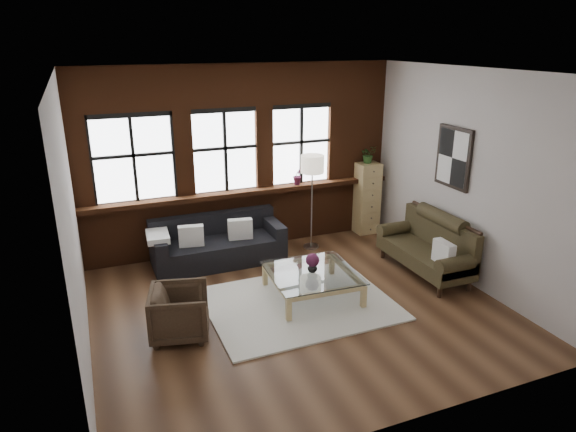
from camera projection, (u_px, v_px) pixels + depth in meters
name	position (u px, v px, depth m)	size (l,w,h in m)	color
floor	(298.00, 307.00, 7.23)	(5.50, 5.50, 0.00)	#482C1A
ceiling	(299.00, 72.00, 6.17)	(5.50, 5.50, 0.00)	white
wall_back	(241.00, 159.00, 8.88)	(5.50, 5.50, 0.00)	beige
wall_front	(410.00, 277.00, 4.51)	(5.50, 5.50, 0.00)	beige
wall_left	(72.00, 226.00, 5.72)	(5.00, 5.00, 0.00)	beige
wall_right	(467.00, 178.00, 7.68)	(5.00, 5.00, 0.00)	beige
brick_backwall	(242.00, 159.00, 8.83)	(5.50, 0.12, 3.20)	#522713
sill_ledge	(245.00, 192.00, 8.94)	(5.50, 0.30, 0.08)	#522713
window_left	(134.00, 160.00, 8.15)	(1.38, 0.10, 1.50)	black
window_mid	(225.00, 152.00, 8.68)	(1.38, 0.10, 1.50)	black
window_right	(301.00, 146.00, 9.18)	(1.38, 0.10, 1.50)	black
wall_poster	(454.00, 158.00, 7.85)	(0.05, 0.74, 0.94)	black
shag_rug	(299.00, 303.00, 7.29)	(2.56, 2.01, 0.03)	silver
dark_sofa	(218.00, 241.00, 8.53)	(2.16, 0.87, 0.78)	black
pillow_a	(191.00, 236.00, 8.22)	(0.40, 0.14, 0.34)	white
pillow_b	(240.00, 229.00, 8.51)	(0.40, 0.14, 0.34)	white
vintage_settee	(425.00, 246.00, 8.11)	(0.79, 1.78, 0.95)	#332B17
pillow_settee	(444.00, 253.00, 7.57)	(0.14, 0.38, 0.34)	white
armchair	(180.00, 313.00, 6.43)	(0.70, 0.72, 0.66)	#332619
coffee_table	(312.00, 285.00, 7.45)	(1.22, 1.22, 0.41)	tan
vase	(312.00, 267.00, 7.35)	(0.14, 0.14, 0.15)	#B2B2B2
flowers	(313.00, 260.00, 7.32)	(0.20, 0.20, 0.20)	#612144
drawer_chest	(366.00, 198.00, 9.82)	(0.42, 0.42, 1.37)	tan
potted_plant_top	(368.00, 154.00, 9.54)	(0.29, 0.25, 0.33)	#2D5923
floor_lamp	(312.00, 199.00, 8.97)	(0.40, 0.40, 1.84)	#A5A5A8
sill_plant	(298.00, 175.00, 9.20)	(0.18, 0.15, 0.34)	#612144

